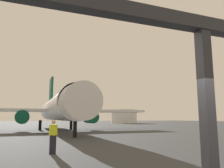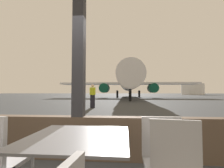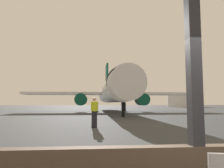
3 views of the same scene
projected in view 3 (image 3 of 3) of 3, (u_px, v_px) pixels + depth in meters
The scene contains 5 objects.
ground_plane at pixel (101, 110), 43.10m from camera, with size 220.00×220.00×0.00m, color #383A3D.
window_frame at pixel (195, 114), 3.53m from camera, with size 8.41×0.24×3.63m.
airplane at pixel (112, 91), 34.17m from camera, with size 28.52×31.44×10.05m.
ground_crew_worker at pixel (94, 112), 12.40m from camera, with size 0.40×0.57×1.74m.
fuel_storage_tank at pixel (180, 100), 81.10m from camera, with size 9.82×9.82×4.98m, color white.
Camera 3 is at (-1.69, -3.43, 1.41)m, focal length 34.37 mm.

